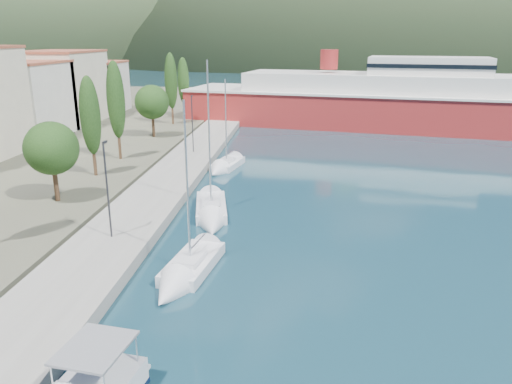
# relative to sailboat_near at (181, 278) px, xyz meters

# --- Properties ---
(ground) EXTENTS (1400.00, 1400.00, 0.00)m
(ground) POSITION_rel_sailboat_near_xyz_m (3.57, 111.83, -0.29)
(ground) COLOR #173947
(quay) EXTENTS (5.00, 88.00, 0.80)m
(quay) POSITION_rel_sailboat_near_xyz_m (-5.43, 17.83, 0.11)
(quay) COLOR gray
(quay) RESTS_ON ground
(tree_row) EXTENTS (4.25, 62.93, 11.09)m
(tree_row) POSITION_rel_sailboat_near_xyz_m (-12.37, 24.06, 5.54)
(tree_row) COLOR #47301E
(tree_row) RESTS_ON land_strip
(lamp_posts) EXTENTS (0.15, 45.27, 6.06)m
(lamp_posts) POSITION_rel_sailboat_near_xyz_m (-5.43, 5.62, 3.79)
(lamp_posts) COLOR #2D2D33
(lamp_posts) RESTS_ON quay
(sailboat_near) EXTENTS (3.32, 7.64, 10.62)m
(sailboat_near) POSITION_rel_sailboat_near_xyz_m (0.00, 0.00, 0.00)
(sailboat_near) COLOR silver
(sailboat_near) RESTS_ON ground
(sailboat_mid) EXTENTS (3.78, 8.74, 12.20)m
(sailboat_mid) POSITION_rel_sailboat_near_xyz_m (-0.05, 9.70, 0.01)
(sailboat_mid) COLOR silver
(sailboat_mid) RESTS_ON ground
(sailboat_far) EXTENTS (3.51, 6.93, 9.75)m
(sailboat_far) POSITION_rel_sailboat_near_xyz_m (-1.51, 23.80, -0.01)
(sailboat_far) COLOR silver
(sailboat_far) RESTS_ON ground
(ferry) EXTENTS (59.97, 23.97, 11.65)m
(ferry) POSITION_rel_sailboat_near_xyz_m (18.27, 51.18, 3.26)
(ferry) COLOR maroon
(ferry) RESTS_ON ground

